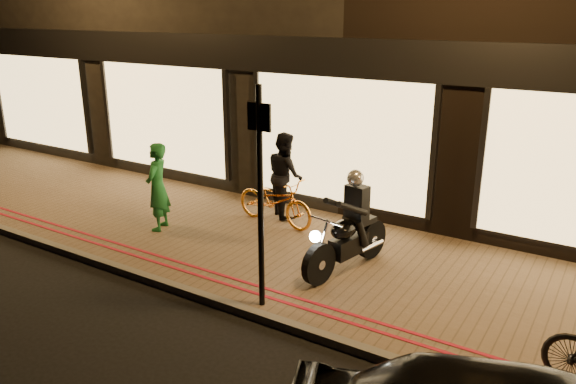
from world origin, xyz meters
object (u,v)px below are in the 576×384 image
(motorcycle, at_px, (349,232))
(person_green, at_px, (158,187))
(sign_post, at_px, (260,188))
(bicycle_gold, at_px, (275,201))

(motorcycle, distance_m, person_green, 3.71)
(person_green, bearing_deg, motorcycle, 74.16)
(motorcycle, xyz_separation_m, sign_post, (-0.51, -1.61, 1.06))
(motorcycle, bearing_deg, sign_post, -95.56)
(bicycle_gold, distance_m, person_green, 2.16)
(sign_post, bearing_deg, motorcycle, 72.55)
(motorcycle, height_order, person_green, person_green)
(bicycle_gold, relative_size, person_green, 1.06)
(motorcycle, distance_m, sign_post, 2.00)
(sign_post, distance_m, bicycle_gold, 3.30)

